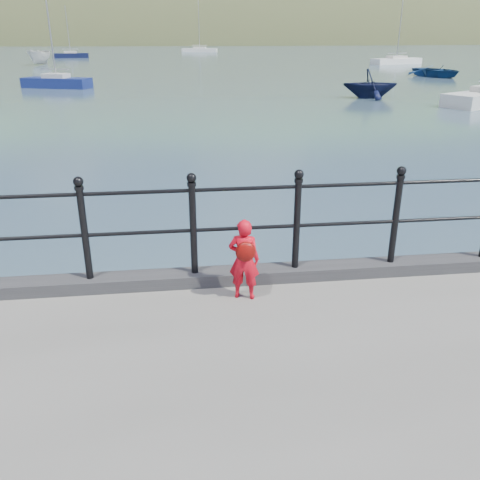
{
  "coord_description": "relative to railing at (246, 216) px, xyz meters",
  "views": [
    {
      "loc": [
        -0.75,
        -5.55,
        3.76
      ],
      "look_at": [
        -0.07,
        -0.2,
        1.55
      ],
      "focal_mm": 38.0,
      "sensor_mm": 36.0,
      "label": 1
    }
  ],
  "objects": [
    {
      "name": "ground",
      "position": [
        -0.0,
        0.15,
        -1.82
      ],
      "size": [
        600.0,
        600.0,
        0.0
      ],
      "primitive_type": "plane",
      "color": "#2D4251",
      "rests_on": "ground"
    },
    {
      "name": "kerb",
      "position": [
        -0.0,
        -0.0,
        -0.75
      ],
      "size": [
        60.0,
        0.3,
        0.15
      ],
      "primitive_type": "cube",
      "color": "#28282B",
      "rests_on": "quay"
    },
    {
      "name": "railing",
      "position": [
        0.0,
        0.0,
        0.0
      ],
      "size": [
        18.11,
        0.11,
        1.2
      ],
      "color": "black",
      "rests_on": "kerb"
    },
    {
      "name": "far_shore",
      "position": [
        38.34,
        239.56,
        -24.39
      ],
      "size": [
        830.0,
        200.0,
        156.0
      ],
      "color": "#333A21",
      "rests_on": "ground"
    },
    {
      "name": "child",
      "position": [
        -0.07,
        -0.41,
        -0.35
      ],
      "size": [
        0.38,
        0.34,
        0.93
      ],
      "rotation": [
        0.0,
        0.0,
        2.87
      ],
      "color": "red",
      "rests_on": "quay"
    },
    {
      "name": "launch_blue",
      "position": [
        22.81,
        39.9,
        -1.3
      ],
      "size": [
        4.96,
        5.88,
        1.04
      ],
      "primitive_type": "imported",
      "rotation": [
        0.0,
        0.0,
        0.31
      ],
      "color": "navy",
      "rests_on": "ground"
    },
    {
      "name": "launch_white",
      "position": [
        -16.82,
        62.93,
        -0.92
      ],
      "size": [
        2.69,
        4.94,
        1.81
      ],
      "primitive_type": "imported",
      "rotation": [
        0.0,
        0.0,
        -0.21
      ],
      "color": "silver",
      "rests_on": "ground"
    },
    {
      "name": "launch_navy",
      "position": [
        11.11,
        25.43,
        -0.96
      ],
      "size": [
        3.5,
        3.1,
        1.72
      ],
      "primitive_type": "imported",
      "rotation": [
        0.0,
        0.0,
        1.48
      ],
      "color": "black",
      "rests_on": "ground"
    },
    {
      "name": "sailboat_far",
      "position": [
        27.15,
        59.0,
        -1.48
      ],
      "size": [
        7.06,
        4.0,
        9.68
      ],
      "rotation": [
        0.0,
        0.0,
        0.34
      ],
      "color": "white",
      "rests_on": "ground"
    },
    {
      "name": "sailboat_left",
      "position": [
        -16.4,
        81.14,
        -1.48
      ],
      "size": [
        5.43,
        2.08,
        7.66
      ],
      "rotation": [
        0.0,
        0.0,
        0.08
      ],
      "color": "black",
      "rests_on": "ground"
    },
    {
      "name": "sailboat_deep",
      "position": [
        4.75,
        102.66,
        -1.48
      ],
      "size": [
        7.18,
        3.58,
        10.08
      ],
      "rotation": [
        0.0,
        0.0,
        -0.23
      ],
      "color": "silver",
      "rests_on": "ground"
    },
    {
      "name": "sailboat_port",
      "position": [
        -9.11,
        34.18,
        -1.48
      ],
      "size": [
        5.15,
        3.15,
        7.28
      ],
      "rotation": [
        0.0,
        0.0,
        -0.35
      ],
      "color": "navy",
      "rests_on": "ground"
    }
  ]
}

